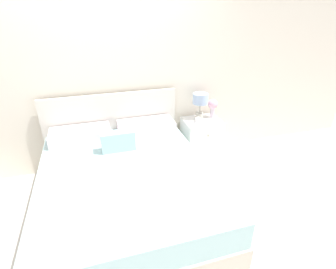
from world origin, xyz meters
name	(u,v)px	position (x,y,z in m)	size (l,w,h in m)	color
ground_plane	(116,163)	(0.00, 0.00, 0.00)	(12.00, 12.00, 0.00)	silver
wall_back	(107,72)	(0.00, 0.07, 1.30)	(8.00, 0.06, 2.60)	silver
bed	(125,186)	(0.00, -0.98, 0.30)	(1.75, 2.12, 1.04)	beige
nightstand	(201,140)	(1.22, -0.23, 0.31)	(0.51, 0.44, 0.61)	white
table_lamp	(200,101)	(1.21, -0.15, 0.87)	(0.21, 0.21, 0.36)	beige
flower_vase	(213,106)	(1.40, -0.17, 0.78)	(0.14, 0.14, 0.26)	silver
teacup	(198,120)	(1.13, -0.28, 0.64)	(0.11, 0.11, 0.07)	white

